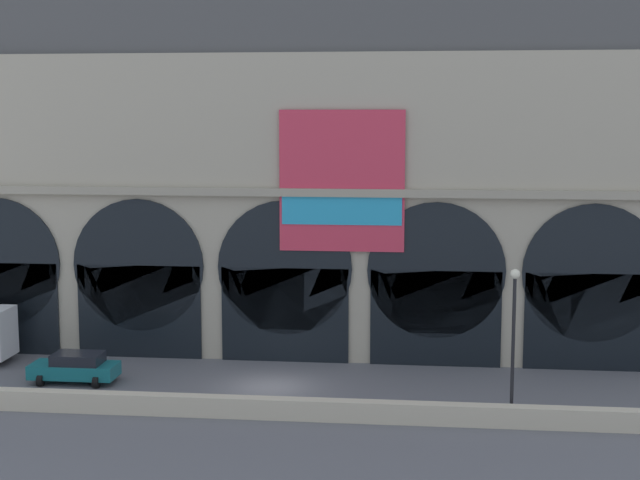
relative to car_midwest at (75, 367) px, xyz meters
The scene contains 5 objects.
ground_plane 10.09m from the car_midwest, ahead, with size 200.00×200.00×0.00m, color slate.
quay_parapet_wall 11.02m from the car_midwest, 24.13° to the right, with size 90.00×0.70×0.94m, color beige.
station_building 15.68m from the car_midwest, 38.14° to the left, with size 51.20×5.54×20.21m.
car_midwest is the anchor object (origin of this frame).
street_lamp_quayside 22.21m from the car_midwest, ahead, with size 0.44×0.44×6.90m.
Camera 1 is at (7.45, -45.06, 13.62)m, focal length 52.44 mm.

